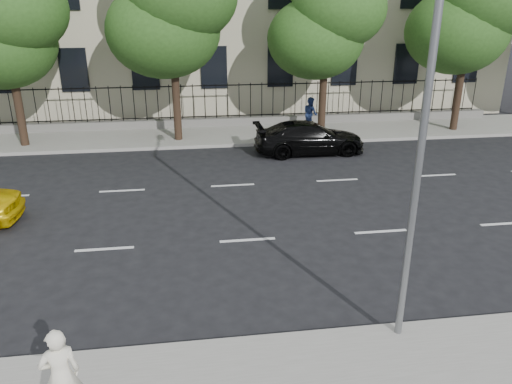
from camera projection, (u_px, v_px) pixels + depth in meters
ground at (260, 287)px, 12.02m from camera, size 120.00×120.00×0.00m
far_sidewalk at (219, 135)px, 24.90m from camera, size 60.00×4.00×0.15m
lane_markings at (239, 209)px, 16.40m from camera, size 49.60×4.62×0.01m
iron_fence at (217, 116)px, 26.26m from camera, size 30.00×0.50×2.20m
street_light at (415, 80)px, 8.83m from camera, size 0.25×3.32×8.05m
tree_b at (5, 14)px, 21.04m from camera, size 5.53×5.12×8.97m
tree_d at (327, 12)px, 22.85m from camera, size 5.34×4.94×8.84m
tree_e at (470, 4)px, 23.62m from camera, size 5.71×5.31×9.46m
black_sedan at (309, 138)px, 22.03m from camera, size 4.91×2.08×1.41m
woman_near at (61, 375)px, 7.82m from camera, size 0.71×0.58×1.68m
pedestrian_far at (310, 113)px, 25.37m from camera, size 0.83×0.95×1.65m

